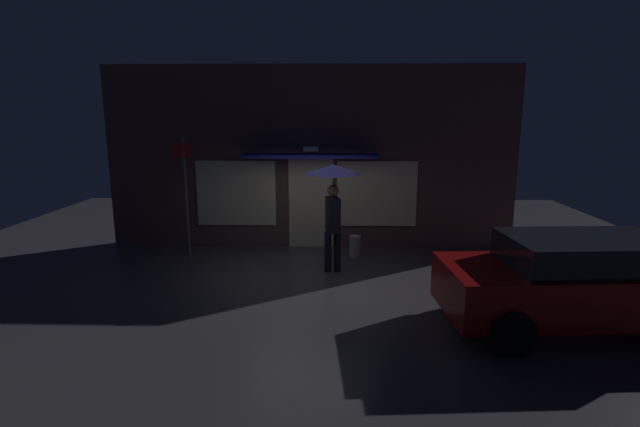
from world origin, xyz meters
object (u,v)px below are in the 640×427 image
(person_with_umbrella, at_px, (333,188))
(sidewalk_bollard, at_px, (355,246))
(parked_car, at_px, (584,281))
(street_sign_post, at_px, (186,192))

(person_with_umbrella, distance_m, sidewalk_bollard, 1.92)
(person_with_umbrella, xyz_separation_m, parked_car, (3.84, -2.60, -1.03))
(parked_car, xyz_separation_m, sidewalk_bollard, (-3.32, 3.65, -0.50))
(sidewalk_bollard, bearing_deg, person_with_umbrella, -116.36)
(sidewalk_bollard, bearing_deg, street_sign_post, -178.53)
(person_with_umbrella, bearing_deg, street_sign_post, -117.19)
(person_with_umbrella, height_order, sidewalk_bollard, person_with_umbrella)
(street_sign_post, bearing_deg, person_with_umbrella, -15.92)
(street_sign_post, relative_size, sidewalk_bollard, 5.41)
(person_with_umbrella, bearing_deg, parked_car, 44.64)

